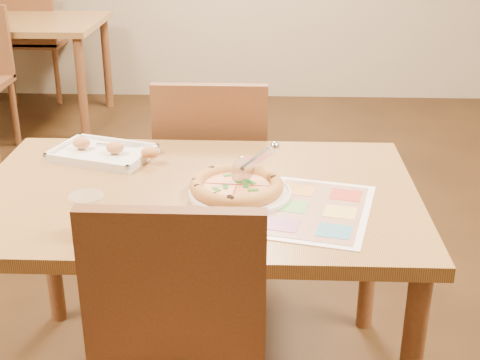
{
  "coord_description": "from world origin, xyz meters",
  "views": [
    {
      "loc": [
        0.2,
        -1.79,
        1.52
      ],
      "look_at": [
        0.13,
        -0.04,
        0.77
      ],
      "focal_mm": 50.0,
      "sensor_mm": 36.0,
      "label": 1
    }
  ],
  "objects_px": {
    "bg_table": "(7,33)",
    "bg_chair_far": "(32,29)",
    "chair_far": "(213,162)",
    "pizza": "(237,186)",
    "appetizer_tray": "(105,153)",
    "plate": "(240,193)",
    "dining_table": "(196,215)",
    "glass_tumbler": "(88,218)",
    "pizza_cutter": "(254,162)",
    "menu": "(316,210)"
  },
  "relations": [
    {
      "from": "plate",
      "to": "menu",
      "type": "bearing_deg",
      "value": -22.68
    },
    {
      "from": "bg_chair_far",
      "to": "pizza_cutter",
      "type": "relative_size",
      "value": 3.58
    },
    {
      "from": "chair_far",
      "to": "bg_table",
      "type": "xyz_separation_m",
      "value": [
        -1.6,
        2.2,
        0.07
      ]
    },
    {
      "from": "plate",
      "to": "glass_tumbler",
      "type": "xyz_separation_m",
      "value": [
        -0.37,
        -0.25,
        0.04
      ]
    },
    {
      "from": "chair_far",
      "to": "appetizer_tray",
      "type": "distance_m",
      "value": 0.51
    },
    {
      "from": "dining_table",
      "to": "bg_table",
      "type": "height_order",
      "value": "same"
    },
    {
      "from": "chair_far",
      "to": "bg_table",
      "type": "height_order",
      "value": "chair_far"
    },
    {
      "from": "bg_table",
      "to": "bg_chair_far",
      "type": "distance_m",
      "value": 0.51
    },
    {
      "from": "bg_table",
      "to": "appetizer_tray",
      "type": "xyz_separation_m",
      "value": [
        1.28,
        -2.55,
        0.1
      ]
    },
    {
      "from": "pizza",
      "to": "glass_tumbler",
      "type": "distance_m",
      "value": 0.45
    },
    {
      "from": "bg_chair_far",
      "to": "menu",
      "type": "relative_size",
      "value": 1.16
    },
    {
      "from": "dining_table",
      "to": "chair_far",
      "type": "bearing_deg",
      "value": 90.0
    },
    {
      "from": "pizza",
      "to": "bg_table",
      "type": "bearing_deg",
      "value": 121.28
    },
    {
      "from": "bg_table",
      "to": "menu",
      "type": "bearing_deg",
      "value": -56.44
    },
    {
      "from": "chair_far",
      "to": "menu",
      "type": "distance_m",
      "value": 0.82
    },
    {
      "from": "chair_far",
      "to": "dining_table",
      "type": "bearing_deg",
      "value": 90.0
    },
    {
      "from": "chair_far",
      "to": "bg_chair_far",
      "type": "bearing_deg",
      "value": -59.35
    },
    {
      "from": "pizza",
      "to": "appetizer_tray",
      "type": "bearing_deg",
      "value": 147.79
    },
    {
      "from": "bg_table",
      "to": "pizza",
      "type": "xyz_separation_m",
      "value": [
        1.72,
        -2.83,
        0.11
      ]
    },
    {
      "from": "bg_table",
      "to": "menu",
      "type": "height_order",
      "value": "menu"
    },
    {
      "from": "appetizer_tray",
      "to": "pizza_cutter",
      "type": "bearing_deg",
      "value": -26.63
    },
    {
      "from": "pizza",
      "to": "chair_far",
      "type": "bearing_deg",
      "value": 100.86
    },
    {
      "from": "pizza",
      "to": "appetizer_tray",
      "type": "distance_m",
      "value": 0.53
    },
    {
      "from": "bg_chair_far",
      "to": "pizza_cutter",
      "type": "xyz_separation_m",
      "value": [
        1.77,
        -3.3,
        0.24
      ]
    },
    {
      "from": "bg_chair_far",
      "to": "pizza_cutter",
      "type": "height_order",
      "value": "bg_chair_far"
    },
    {
      "from": "appetizer_tray",
      "to": "glass_tumbler",
      "type": "relative_size",
      "value": 3.44
    },
    {
      "from": "appetizer_tray",
      "to": "glass_tumbler",
      "type": "xyz_separation_m",
      "value": [
        0.08,
        -0.54,
        0.03
      ]
    },
    {
      "from": "dining_table",
      "to": "chair_far",
      "type": "relative_size",
      "value": 2.77
    },
    {
      "from": "dining_table",
      "to": "pizza",
      "type": "height_order",
      "value": "pizza"
    },
    {
      "from": "bg_chair_far",
      "to": "plate",
      "type": "bearing_deg",
      "value": 117.39
    },
    {
      "from": "menu",
      "to": "appetizer_tray",
      "type": "bearing_deg",
      "value": 150.67
    },
    {
      "from": "bg_table",
      "to": "pizza",
      "type": "distance_m",
      "value": 3.32
    },
    {
      "from": "dining_table",
      "to": "glass_tumbler",
      "type": "height_order",
      "value": "glass_tumbler"
    },
    {
      "from": "bg_chair_far",
      "to": "menu",
      "type": "height_order",
      "value": "bg_chair_far"
    },
    {
      "from": "bg_chair_far",
      "to": "pizza",
      "type": "distance_m",
      "value": 3.76
    },
    {
      "from": "appetizer_tray",
      "to": "glass_tumbler",
      "type": "height_order",
      "value": "glass_tumbler"
    },
    {
      "from": "bg_table",
      "to": "pizza_cutter",
      "type": "relative_size",
      "value": 9.91
    },
    {
      "from": "chair_far",
      "to": "glass_tumbler",
      "type": "relative_size",
      "value": 4.29
    },
    {
      "from": "bg_chair_far",
      "to": "appetizer_tray",
      "type": "distance_m",
      "value": 3.32
    },
    {
      "from": "bg_table",
      "to": "bg_chair_far",
      "type": "relative_size",
      "value": 2.77
    },
    {
      "from": "appetizer_tray",
      "to": "menu",
      "type": "xyz_separation_m",
      "value": [
        0.67,
        -0.38,
        -0.01
      ]
    },
    {
      "from": "plate",
      "to": "pizza_cutter",
      "type": "relative_size",
      "value": 2.24
    },
    {
      "from": "dining_table",
      "to": "pizza_cutter",
      "type": "bearing_deg",
      "value": -0.46
    },
    {
      "from": "dining_table",
      "to": "menu",
      "type": "distance_m",
      "value": 0.38
    },
    {
      "from": "pizza",
      "to": "glass_tumbler",
      "type": "bearing_deg",
      "value": -144.8
    },
    {
      "from": "plate",
      "to": "bg_chair_far",
      "type": "bearing_deg",
      "value": 117.39
    },
    {
      "from": "dining_table",
      "to": "pizza",
      "type": "distance_m",
      "value": 0.17
    },
    {
      "from": "bg_chair_far",
      "to": "plate",
      "type": "height_order",
      "value": "bg_chair_far"
    },
    {
      "from": "chair_far",
      "to": "appetizer_tray",
      "type": "xyz_separation_m",
      "value": [
        -0.32,
        -0.36,
        0.17
      ]
    },
    {
      "from": "pizza_cutter",
      "to": "bg_chair_far",
      "type": "bearing_deg",
      "value": 77.47
    }
  ]
}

